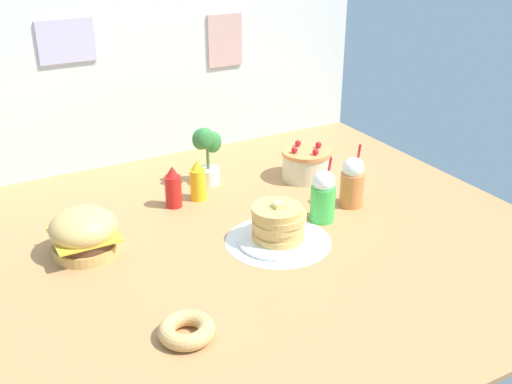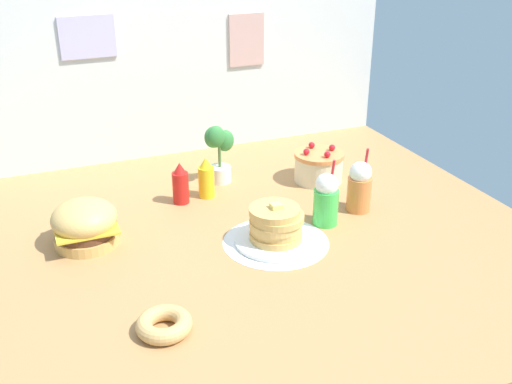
# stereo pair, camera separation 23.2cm
# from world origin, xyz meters

# --- Properties ---
(ground_plane) EXTENTS (2.21, 1.99, 0.02)m
(ground_plane) POSITION_xyz_m (0.00, 0.00, -0.01)
(ground_plane) COLOR #B27F4C
(back_wall) EXTENTS (2.21, 0.04, 0.84)m
(back_wall) POSITION_xyz_m (-0.00, 0.99, 0.42)
(back_wall) COLOR silver
(back_wall) RESTS_ON ground_plane
(doily_mat) EXTENTS (0.40, 0.40, 0.00)m
(doily_mat) POSITION_xyz_m (0.07, -0.07, 0.00)
(doily_mat) COLOR white
(doily_mat) RESTS_ON ground_plane
(burger) EXTENTS (0.24, 0.24, 0.18)m
(burger) POSITION_xyz_m (-0.59, 0.20, 0.08)
(burger) COLOR #DBA859
(burger) RESTS_ON ground_plane
(pancake_stack) EXTENTS (0.31, 0.31, 0.16)m
(pancake_stack) POSITION_xyz_m (0.07, -0.07, 0.07)
(pancake_stack) COLOR white
(pancake_stack) RESTS_ON doily_mat
(layer_cake) EXTENTS (0.23, 0.23, 0.17)m
(layer_cake) POSITION_xyz_m (0.49, 0.39, 0.07)
(layer_cake) COLOR beige
(layer_cake) RESTS_ON ground_plane
(ketchup_bottle) EXTENTS (0.07, 0.07, 0.18)m
(ketchup_bottle) POSITION_xyz_m (-0.17, 0.40, 0.08)
(ketchup_bottle) COLOR red
(ketchup_bottle) RESTS_ON ground_plane
(mustard_bottle) EXTENTS (0.07, 0.07, 0.18)m
(mustard_bottle) POSITION_xyz_m (-0.05, 0.42, 0.08)
(mustard_bottle) COLOR yellow
(mustard_bottle) RESTS_ON ground_plane
(cream_soda_cup) EXTENTS (0.10, 0.10, 0.28)m
(cream_soda_cup) POSITION_xyz_m (0.31, -0.00, 0.11)
(cream_soda_cup) COLOR green
(cream_soda_cup) RESTS_ON ground_plane
(orange_float_cup) EXTENTS (0.10, 0.10, 0.28)m
(orange_float_cup) POSITION_xyz_m (0.50, 0.05, 0.11)
(orange_float_cup) COLOR orange
(orange_float_cup) RESTS_ON ground_plane
(donut_pink_glaze) EXTENTS (0.17, 0.17, 0.05)m
(donut_pink_glaze) POSITION_xyz_m (-0.46, -0.43, 0.03)
(donut_pink_glaze) COLOR tan
(donut_pink_glaze) RESTS_ON ground_plane
(potted_plant) EXTENTS (0.14, 0.10, 0.28)m
(potted_plant) POSITION_xyz_m (0.06, 0.55, 0.15)
(potted_plant) COLOR white
(potted_plant) RESTS_ON ground_plane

